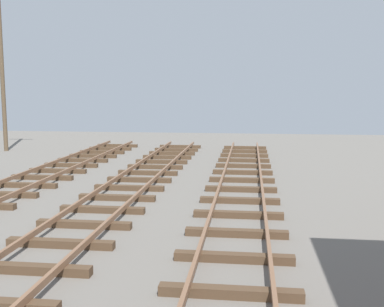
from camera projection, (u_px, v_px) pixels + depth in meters
utility_pole_far at (2, 67)px, 26.83m from camera, size 1.80×0.24×9.24m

